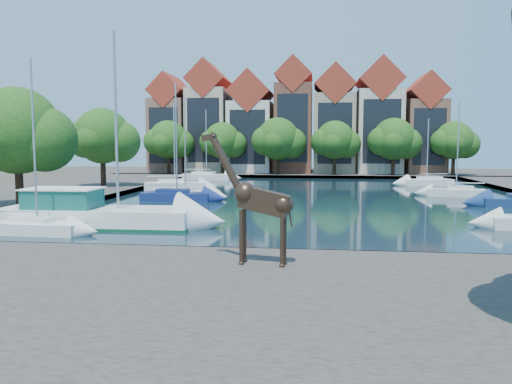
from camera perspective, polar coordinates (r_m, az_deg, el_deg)
ground at (r=20.84m, az=8.16°, el=-7.85°), size 160.00×160.00×0.00m
water_basin at (r=44.53m, az=7.53°, el=-0.64°), size 38.00×50.00×0.08m
near_quay at (r=14.04m, az=8.77°, el=-13.47°), size 50.00×14.00×0.50m
far_quay at (r=76.41m, az=7.31°, el=2.09°), size 60.00×16.00×0.50m
left_quay at (r=50.82m, az=-21.93°, el=0.00°), size 14.00×52.00×0.50m
townhouse_west_end at (r=79.56m, az=-9.57°, el=7.31°), size 5.44×9.18×14.93m
townhouse_west_mid at (r=78.11m, az=-5.32°, el=8.04°), size 5.94×9.18×16.79m
townhouse_west_inner at (r=76.96m, az=-0.54°, el=7.44°), size 6.43×9.18×15.15m
townhouse_center at (r=76.42m, az=4.35°, el=8.20°), size 5.44×9.18×16.93m
townhouse_east_inner at (r=76.36m, az=8.89°, el=7.68°), size 5.94×9.18×15.79m
townhouse_east_mid at (r=76.86m, az=13.79°, el=7.85°), size 6.43×9.18×16.65m
townhouse_east_end at (r=77.85m, az=18.56°, el=6.96°), size 5.44×9.18×14.43m
far_tree_far_west at (r=73.94m, az=-9.94°, el=5.76°), size 7.28×5.60×7.68m
far_tree_west at (r=72.03m, az=-3.81°, el=5.75°), size 6.76×5.20×7.36m
far_tree_mid_west at (r=70.98m, az=2.59°, el=5.94°), size 7.80×6.00×8.00m
far_tree_mid_east at (r=70.82m, az=9.09°, el=5.74°), size 7.02×5.40×7.52m
far_tree_east at (r=71.56m, az=15.54°, el=5.69°), size 7.54×5.80×7.84m
far_tree_far_east at (r=73.16m, az=21.76°, el=5.37°), size 6.76×5.20×7.36m
side_tree_left_near at (r=38.19m, az=-25.51°, el=6.03°), size 7.80×6.00×8.20m
side_tree_left_far at (r=52.81m, az=-17.07°, el=5.93°), size 7.28×5.60×7.88m
giraffe_statue at (r=17.70m, az=0.13°, el=-0.96°), size 3.29×0.79×4.69m
motorsailer at (r=30.16m, az=-18.45°, el=-2.15°), size 11.18×3.48×11.01m
sailboat_left_a at (r=28.60m, az=-23.70°, el=-3.44°), size 4.78×1.87×9.10m
sailboat_left_b at (r=42.00m, az=-9.01°, el=-0.26°), size 5.93×2.37×9.71m
sailboat_left_c at (r=44.61m, az=-8.05°, el=0.04°), size 6.27×3.91×8.97m
sailboat_left_d at (r=52.12m, az=-9.25°, el=0.91°), size 6.39×3.51×8.84m
sailboat_left_e at (r=66.00m, az=-5.68°, el=1.89°), size 6.69×2.70×9.15m
sailboat_right_c at (r=48.28m, az=21.90°, el=0.14°), size 5.26×2.52×8.46m
sailboat_right_d at (r=60.10m, az=18.92°, el=1.24°), size 6.11×3.54×7.57m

